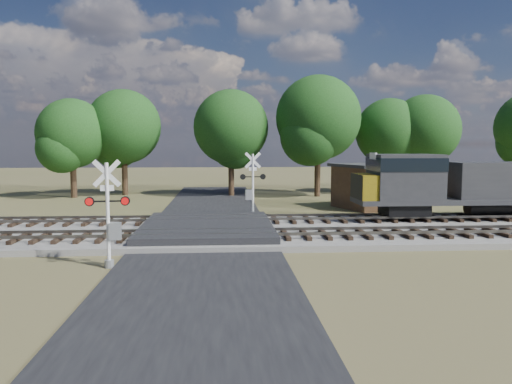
{
  "coord_description": "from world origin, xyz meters",
  "views": [
    {
      "loc": [
        0.83,
        -26.56,
        4.93
      ],
      "look_at": [
        2.77,
        2.0,
        2.17
      ],
      "focal_mm": 35.0,
      "sensor_mm": 36.0,
      "label": 1
    }
  ],
  "objects": [
    {
      "name": "treeline",
      "position": [
        9.24,
        20.71,
        6.76
      ],
      "size": [
        86.93,
        10.46,
        11.4
      ],
      "color": "black",
      "rests_on": "ground"
    },
    {
      "name": "ballast_bed",
      "position": [
        10.0,
        0.5,
        0.15
      ],
      "size": [
        140.0,
        10.0,
        0.3
      ],
      "primitive_type": "cube",
      "color": "gray",
      "rests_on": "ground"
    },
    {
      "name": "crossing_signal_near",
      "position": [
        -3.61,
        -6.64,
        1.8
      ],
      "size": [
        1.74,
        0.4,
        4.33
      ],
      "rotation": [
        0.0,
        0.0,
        0.1
      ],
      "color": "silver",
      "rests_on": "ground"
    },
    {
      "name": "equipment_shed",
      "position": [
        12.35,
        10.98,
        1.73
      ],
      "size": [
        6.39,
        6.39,
        3.42
      ],
      "rotation": [
        0.0,
        0.0,
        0.34
      ],
      "color": "#462D1E",
      "rests_on": "ground"
    },
    {
      "name": "crossing_panel",
      "position": [
        0.0,
        0.5,
        0.32
      ],
      "size": [
        7.0,
        9.0,
        0.62
      ],
      "primitive_type": "cube",
      "color": "#262628",
      "rests_on": "ground"
    },
    {
      "name": "crossing_signal_far",
      "position": [
        2.82,
        7.12,
        1.83
      ],
      "size": [
        1.77,
        0.39,
        4.39
      ],
      "rotation": [
        0.0,
        0.0,
        3.22
      ],
      "color": "silver",
      "rests_on": "ground"
    },
    {
      "name": "road",
      "position": [
        0.0,
        0.0,
        0.04
      ],
      "size": [
        7.0,
        60.0,
        0.08
      ],
      "primitive_type": "cube",
      "color": "black",
      "rests_on": "ground"
    },
    {
      "name": "ground",
      "position": [
        0.0,
        0.0,
        0.0
      ],
      "size": [
        160.0,
        160.0,
        0.0
      ],
      "primitive_type": "plane",
      "color": "brown",
      "rests_on": "ground"
    },
    {
      "name": "track_far",
      "position": [
        3.12,
        3.0,
        0.41
      ],
      "size": [
        140.0,
        2.6,
        0.33
      ],
      "color": "black",
      "rests_on": "ballast_bed"
    },
    {
      "name": "track_near",
      "position": [
        3.12,
        -2.0,
        0.41
      ],
      "size": [
        140.0,
        2.6,
        0.33
      ],
      "color": "black",
      "rests_on": "ballast_bed"
    }
  ]
}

